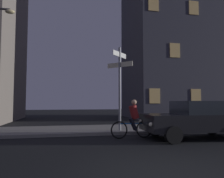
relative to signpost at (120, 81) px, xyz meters
name	(u,v)px	position (x,y,z in m)	size (l,w,h in m)	color
ground_plane	(166,177)	(-0.52, -5.97, -2.52)	(80.00, 80.00, 0.00)	black
sidewalk_kerb	(105,129)	(-0.52, 1.06, -2.45)	(40.00, 3.23, 0.14)	gray
signpost	(120,81)	(0.00, 0.00, 0.00)	(1.03, 1.03, 4.07)	gray
car_far_trailing	(196,119)	(2.73, -2.07, -1.72)	(4.40, 2.11, 1.55)	black
cyclist	(133,120)	(0.20, -1.49, -1.77)	(1.82, 0.34, 1.61)	black
building_right_block	(173,10)	(7.96, 9.33, 8.45)	(9.18, 7.10, 21.93)	#383842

